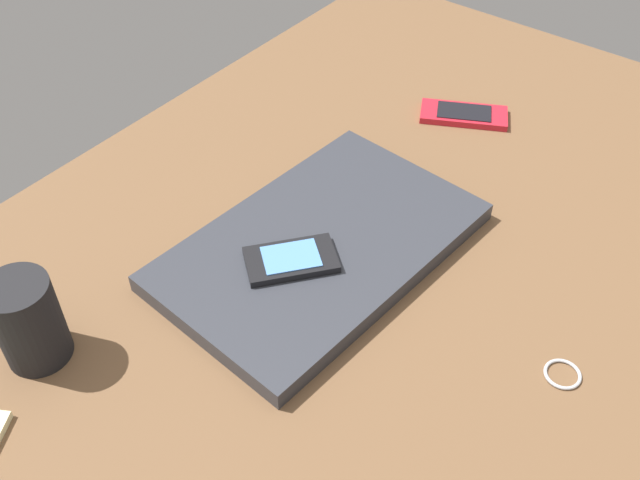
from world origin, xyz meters
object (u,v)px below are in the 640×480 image
at_px(laptop_closed, 320,246).
at_px(key_ring, 563,374).
at_px(cell_phone_on_desk, 464,114).
at_px(cell_phone_on_laptop, 291,260).
at_px(pen_cup, 28,321).

distance_m(laptop_closed, key_ring, 0.29).
bearing_deg(key_ring, laptop_closed, -88.16).
bearing_deg(cell_phone_on_desk, cell_phone_on_laptop, 0.32).
xyz_separation_m(laptop_closed, cell_phone_on_desk, (-0.33, -0.00, -0.01)).
height_order(cell_phone_on_desk, key_ring, cell_phone_on_desk).
distance_m(laptop_closed, cell_phone_on_laptop, 0.05).
distance_m(cell_phone_on_laptop, key_ring, 0.30).
relative_size(laptop_closed, key_ring, 9.87).
relative_size(laptop_closed, cell_phone_on_laptop, 3.26).
distance_m(cell_phone_on_desk, pen_cup, 0.63).
relative_size(cell_phone_on_desk, pen_cup, 1.34).
xyz_separation_m(pen_cup, key_ring, (-0.29, 0.42, -0.05)).
height_order(laptop_closed, pen_cup, pen_cup).
bearing_deg(cell_phone_on_desk, pen_cup, -11.89).
distance_m(laptop_closed, pen_cup, 0.31).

